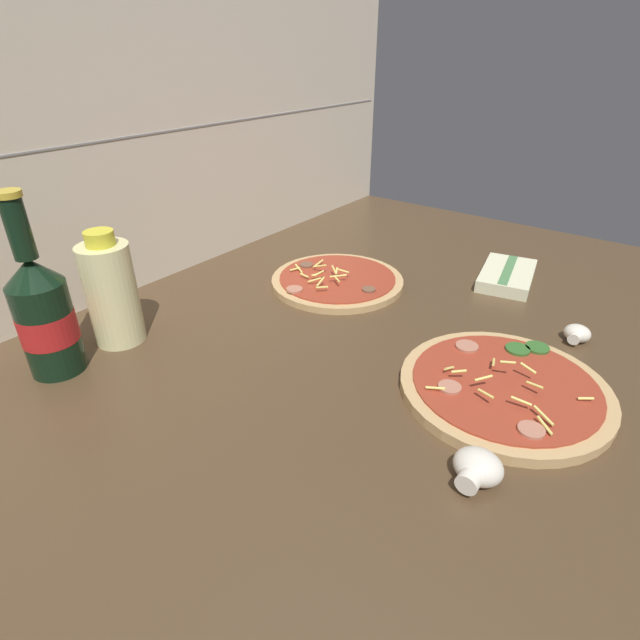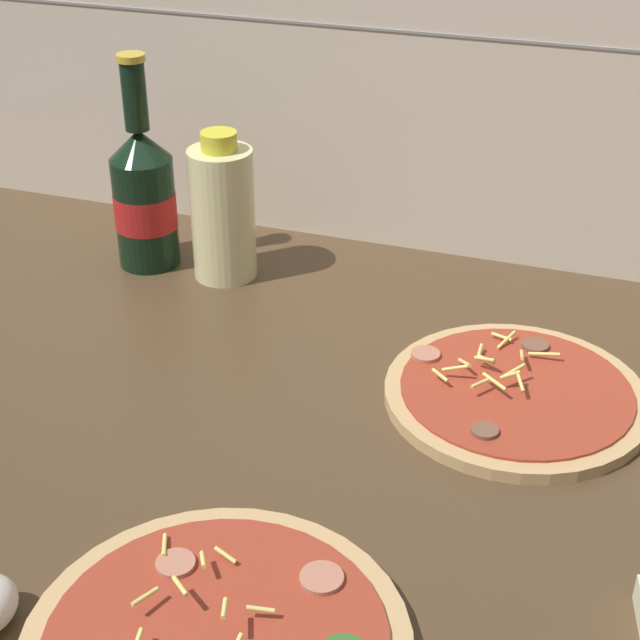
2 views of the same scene
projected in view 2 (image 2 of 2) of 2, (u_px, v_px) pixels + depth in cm
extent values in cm
cube|color=#4C3823|center=(264.00, 459.00, 90.85)|extent=(160.00, 90.00, 2.50)
cube|color=beige|center=(403.00, 30.00, 113.48)|extent=(160.00, 1.00, 60.00)
cube|color=gray|center=(402.00, 31.00, 113.03)|extent=(156.80, 0.16, 0.30)
cylinder|color=#9E3823|center=(216.00, 639.00, 68.79)|extent=(24.64, 24.64, 0.30)
cylinder|color=#B7755B|center=(322.00, 578.00, 73.38)|extent=(3.37, 3.37, 0.40)
cylinder|color=#B7755B|center=(179.00, 564.00, 74.61)|extent=(3.07, 3.07, 0.40)
cylinder|color=#EADB6B|center=(164.00, 545.00, 76.12)|extent=(1.39, 2.44, 0.54)
cylinder|color=#EADB6B|center=(260.00, 609.00, 69.71)|extent=(2.08, 0.93, 0.63)
cylinder|color=#EADB6B|center=(225.00, 555.00, 74.87)|extent=(2.04, 0.79, 0.89)
cylinder|color=#EADB6B|center=(203.00, 560.00, 73.31)|extent=(1.33, 1.89, 0.71)
cylinder|color=#EADB6B|center=(144.00, 596.00, 70.28)|extent=(1.20, 2.36, 0.60)
cylinder|color=#EADB6B|center=(224.00, 608.00, 67.42)|extent=(0.97, 1.97, 0.58)
cylinder|color=#EADB6B|center=(180.00, 586.00, 70.37)|extent=(2.09, 1.87, 0.72)
cylinder|color=tan|center=(515.00, 396.00, 96.38)|extent=(25.85, 25.85, 1.28)
cylinder|color=#9E3823|center=(516.00, 389.00, 95.98)|extent=(22.75, 22.75, 0.30)
cylinder|color=#B7755B|center=(426.00, 354.00, 100.84)|extent=(3.03, 3.03, 0.40)
cylinder|color=brown|center=(535.00, 345.00, 102.37)|extent=(2.84, 2.84, 0.40)
cylinder|color=brown|center=(485.00, 431.00, 89.53)|extent=(2.53, 2.53, 0.40)
cylinder|color=#EADB6B|center=(522.00, 355.00, 98.70)|extent=(0.82, 3.00, 1.25)
cylinder|color=#EADB6B|center=(510.00, 375.00, 95.06)|extent=(1.95, 1.30, 0.83)
cylinder|color=#EADB6B|center=(485.00, 359.00, 97.68)|extent=(2.27, 1.16, 0.89)
cylinder|color=#EADB6B|center=(520.00, 382.00, 94.34)|extent=(1.40, 2.59, 0.90)
cylinder|color=#EADB6B|center=(502.00, 337.00, 103.31)|extent=(2.32, 1.07, 0.38)
cylinder|color=#EADB6B|center=(495.00, 382.00, 94.53)|extent=(2.78, 2.40, 0.40)
cylinder|color=#EADB6B|center=(464.00, 363.00, 98.08)|extent=(1.76, 2.36, 1.20)
cylinder|color=#EADB6B|center=(506.00, 340.00, 102.67)|extent=(1.63, 2.98, 1.02)
cylinder|color=#EADB6B|center=(480.00, 351.00, 100.61)|extent=(0.41, 2.04, 0.63)
cylinder|color=#EADB6B|center=(487.00, 359.00, 98.24)|extent=(2.10, 1.57, 0.68)
cylinder|color=#EADB6B|center=(455.00, 368.00, 96.62)|extent=(2.63, 0.57, 1.18)
cylinder|color=#EADB6B|center=(440.00, 375.00, 96.11)|extent=(2.02, 1.67, 0.48)
cylinder|color=#EADB6B|center=(544.00, 354.00, 99.99)|extent=(3.20, 0.45, 0.84)
cylinder|color=#EADB6B|center=(480.00, 383.00, 94.35)|extent=(1.55, 2.06, 0.40)
cylinder|color=#EADB6B|center=(513.00, 371.00, 95.57)|extent=(2.13, 2.56, 0.88)
cylinder|color=black|center=(146.00, 212.00, 119.52)|extent=(7.55, 7.55, 13.68)
cone|color=black|center=(139.00, 144.00, 115.16)|extent=(7.55, 7.55, 3.62)
cylinder|color=black|center=(134.00, 96.00, 112.23)|extent=(2.87, 2.87, 8.03)
cylinder|color=gold|center=(131.00, 57.00, 110.00)|extent=(3.30, 3.30, 0.80)
cylinder|color=red|center=(146.00, 210.00, 119.39)|extent=(7.63, 7.63, 4.38)
cylinder|color=beige|center=(223.00, 214.00, 116.12)|extent=(7.66, 7.66, 15.96)
cylinder|color=yellow|center=(219.00, 141.00, 111.54)|extent=(4.22, 4.22, 2.18)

